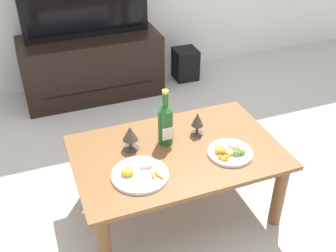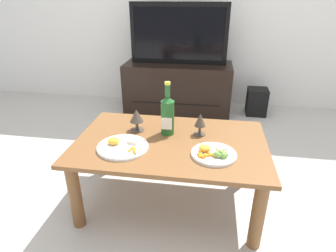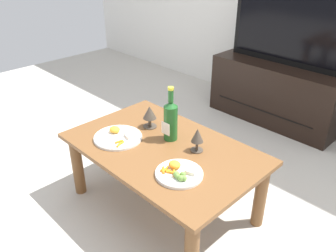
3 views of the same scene
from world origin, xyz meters
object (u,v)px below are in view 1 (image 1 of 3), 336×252
at_px(goblet_right, 197,121).
at_px(dinner_plate_right, 230,152).
at_px(tv_stand, 92,66).
at_px(dinner_plate_left, 139,174).
at_px(floor_speaker, 185,64).
at_px(wine_bottle, 165,123).
at_px(dining_table, 177,162).
at_px(goblet_left, 130,135).

distance_m(goblet_right, dinner_plate_right, 0.26).
xyz_separation_m(tv_stand, dinner_plate_left, (-0.10, -1.70, 0.18)).
xyz_separation_m(tv_stand, floor_speaker, (0.87, -0.00, -0.12)).
relative_size(floor_speaker, dinner_plate_left, 1.01).
bearing_deg(tv_stand, dinner_plate_right, -76.88).
distance_m(wine_bottle, dinner_plate_left, 0.33).
xyz_separation_m(dining_table, goblet_right, (0.16, 0.10, 0.17)).
xyz_separation_m(wine_bottle, dinner_plate_left, (-0.22, -0.22, -0.12)).
xyz_separation_m(wine_bottle, dinner_plate_right, (0.28, -0.22, -0.12)).
bearing_deg(goblet_right, floor_speaker, 69.20).
relative_size(dining_table, goblet_left, 7.88).
relative_size(floor_speaker, wine_bottle, 0.89).
bearing_deg(goblet_left, dining_table, -24.70).
xyz_separation_m(wine_bottle, goblet_left, (-0.19, 0.01, -0.04)).
relative_size(dining_table, wine_bottle, 3.40).
height_order(dining_table, dinner_plate_left, dinner_plate_left).
height_order(floor_speaker, dinner_plate_left, dinner_plate_left).
distance_m(dining_table, wine_bottle, 0.23).
relative_size(wine_bottle, goblet_right, 2.33).
relative_size(floor_speaker, goblet_right, 2.07).
xyz_separation_m(floor_speaker, goblet_left, (-0.95, -1.47, 0.38)).
bearing_deg(dining_table, dinner_plate_right, -27.41).
distance_m(floor_speaker, goblet_right, 1.61).
relative_size(dining_table, dinner_plate_right, 4.59).
bearing_deg(tv_stand, dinner_plate_left, -93.47).
relative_size(dining_table, floor_speaker, 3.84).
bearing_deg(dining_table, goblet_left, 155.30).
height_order(wine_bottle, dinner_plate_right, wine_bottle).
bearing_deg(dinner_plate_right, dining_table, 152.59).
height_order(dining_table, dinner_plate_right, dinner_plate_right).
distance_m(dining_table, dinner_plate_left, 0.29).
relative_size(tv_stand, goblet_left, 8.19).
bearing_deg(dinner_plate_left, dining_table, 26.42).
bearing_deg(wine_bottle, dinner_plate_left, -135.18).
xyz_separation_m(floor_speaker, dinner_plate_right, (-0.47, -1.70, 0.31)).
distance_m(tv_stand, goblet_right, 1.52).
xyz_separation_m(floor_speaker, goblet_right, (-0.56, -1.47, 0.38)).
height_order(dining_table, tv_stand, tv_stand).
xyz_separation_m(goblet_left, goblet_right, (0.39, 0.00, -0.00)).
relative_size(dining_table, goblet_right, 7.95).
height_order(floor_speaker, goblet_left, goblet_left).
distance_m(goblet_right, dinner_plate_left, 0.48).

